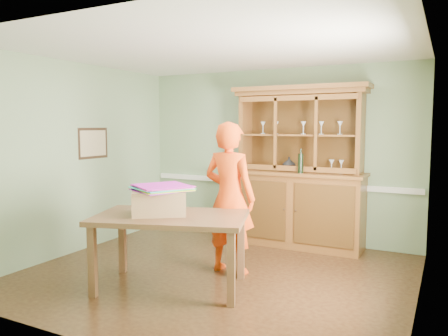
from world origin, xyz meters
The scene contains 14 objects.
floor centered at (0.00, 0.00, 0.00)m, with size 4.50×4.50×0.00m, color #4F3319.
ceiling centered at (0.00, 0.00, 2.70)m, with size 4.50×4.50×0.00m, color white.
wall_back centered at (0.00, 2.00, 1.35)m, with size 4.50×4.50×0.00m, color #86A47B.
wall_left centered at (-2.25, 0.00, 1.35)m, with size 4.00×4.00×0.00m, color #86A47B.
wall_right centered at (2.25, 0.00, 1.35)m, with size 4.00×4.00×0.00m, color #86A47B.
wall_front centered at (0.00, -2.00, 1.35)m, with size 4.50×4.50×0.00m, color #86A47B.
chair_rail centered at (0.00, 1.98, 0.90)m, with size 4.41×0.05×0.08m, color white.
framed_map centered at (-2.23, 0.30, 1.55)m, with size 0.03×0.60×0.46m.
window_panel centered at (2.23, -0.30, 1.50)m, with size 0.03×0.96×1.36m.
china_hutch centered at (0.47, 1.73, 0.84)m, with size 2.04×0.67×2.40m.
dining_table centered at (-0.23, -0.62, 0.73)m, with size 1.88×1.45×0.83m.
cardboard_box centered at (-0.38, -0.64, 0.96)m, with size 0.57×0.46×0.27m, color #AA7858.
kite_stack centered at (-0.34, -0.63, 1.12)m, with size 0.74×0.74×0.06m.
person centered at (0.11, 0.16, 0.93)m, with size 0.68×0.44×1.86m, color #F1480F.
Camera 1 is at (2.47, -4.57, 1.81)m, focal length 35.00 mm.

